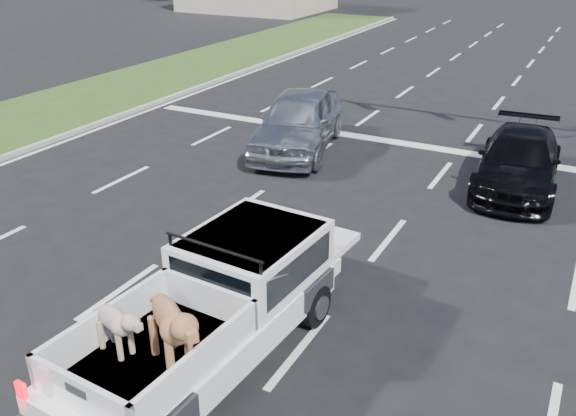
% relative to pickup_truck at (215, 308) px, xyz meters
% --- Properties ---
extents(ground, '(160.00, 160.00, 0.00)m').
position_rel_pickup_truck_xyz_m(ground, '(-0.76, 0.70, -0.86)').
color(ground, black).
rests_on(ground, ground).
extents(road_markings, '(17.75, 60.00, 0.01)m').
position_rel_pickup_truck_xyz_m(road_markings, '(-0.76, 7.26, -0.85)').
color(road_markings, silver).
rests_on(road_markings, ground).
extents(grass_median_left, '(5.00, 60.00, 0.10)m').
position_rel_pickup_truck_xyz_m(grass_median_left, '(-12.26, 6.70, -0.81)').
color(grass_median_left, '#294314').
rests_on(grass_median_left, ground).
extents(curb_left, '(0.15, 60.00, 0.14)m').
position_rel_pickup_truck_xyz_m(curb_left, '(-9.81, 6.70, -0.79)').
color(curb_left, gray).
rests_on(curb_left, ground).
extents(pickup_truck, '(2.12, 4.97, 1.82)m').
position_rel_pickup_truck_xyz_m(pickup_truck, '(0.00, 0.00, 0.00)').
color(pickup_truck, black).
rests_on(pickup_truck, ground).
extents(silver_sedan, '(3.00, 5.16, 1.65)m').
position_rel_pickup_truck_xyz_m(silver_sedan, '(-3.15, 8.82, -0.04)').
color(silver_sedan, '#B1B3B9').
rests_on(silver_sedan, ground).
extents(black_coupe, '(2.13, 4.61, 1.30)m').
position_rel_pickup_truck_xyz_m(black_coupe, '(2.78, 8.83, -0.21)').
color(black_coupe, black).
rests_on(black_coupe, ground).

